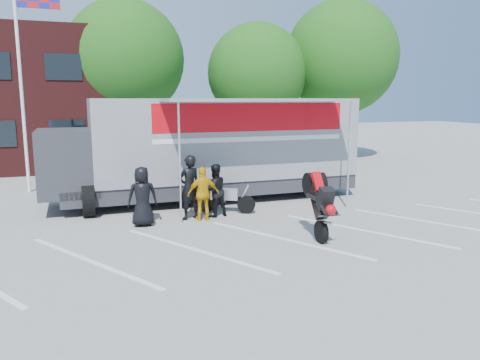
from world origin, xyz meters
TOP-DOWN VIEW (x-y plane):
  - ground at (0.00, 0.00)m, footprint 100.00×100.00m
  - parking_bay_lines at (0.00, 1.00)m, footprint 18.09×13.33m
  - flagpole at (-6.24, 10.00)m, footprint 1.61×0.12m
  - tree_left at (-2.00, 16.00)m, footprint 6.12×6.12m
  - tree_mid at (5.00, 15.00)m, footprint 5.44×5.44m
  - tree_right at (10.00, 14.50)m, footprint 6.46×6.46m
  - transporter_truck at (-0.17, 6.26)m, footprint 11.26×5.44m
  - parked_motorcycle at (-0.35, 4.23)m, footprint 1.99×1.44m
  - stunt_bike_rider at (0.96, 1.05)m, footprint 0.86×1.65m
  - spectator_leather_a at (-3.05, 3.57)m, footprint 0.86×0.58m
  - spectator_leather_b at (-1.62, 3.86)m, footprint 0.81×0.64m
  - spectator_leather_c at (-0.82, 3.91)m, footprint 0.89×0.76m
  - spectator_hivis at (-1.27, 3.57)m, footprint 0.96×0.42m

SIDE VIEW (x-z plane):
  - ground at x=0.00m, z-range 0.00..0.00m
  - transporter_truck at x=-0.17m, z-range -1.79..1.79m
  - parked_motorcycle at x=-0.35m, z-range -0.50..0.50m
  - stunt_bike_rider at x=0.96m, z-range -0.94..0.94m
  - parking_bay_lines at x=0.00m, z-range 0.00..0.01m
  - spectator_hivis at x=-1.27m, z-range 0.00..1.61m
  - spectator_leather_c at x=-0.82m, z-range 0.00..1.62m
  - spectator_leather_a at x=-3.05m, z-range 0.00..1.71m
  - spectator_leather_b at x=-1.62m, z-range 0.00..1.94m
  - tree_mid at x=5.00m, z-range 1.10..8.78m
  - flagpole at x=-6.24m, z-range 1.05..9.05m
  - tree_left at x=-2.00m, z-range 1.25..9.89m
  - tree_right at x=10.00m, z-range 1.32..10.44m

